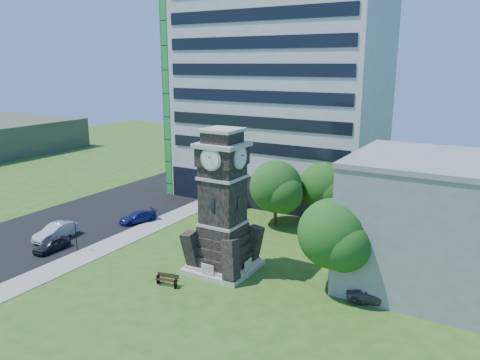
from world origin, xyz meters
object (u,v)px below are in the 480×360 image
Objects in this scene: park_bench at (167,279)px; street_sign at (76,233)px; car_street_mid at (56,232)px; car_east_lot at (377,294)px; car_street_south at (52,244)px; clock_tower at (223,211)px; car_street_north at (138,217)px.

street_sign is at bearing 161.08° from park_bench.
car_street_mid is 31.57m from car_east_lot.
car_street_south is at bearing -140.74° from street_sign.
car_street_mid is at bearing -172.11° from clock_tower.
street_sign is at bearing 29.28° from car_street_south.
car_east_lot is 1.56× the size of street_sign.
car_street_north is 1.48× the size of street_sign.
clock_tower reaches higher than car_street_north.
car_street_south is at bearing -74.59° from car_street_north.
clock_tower is 6.51× the size of park_bench.
car_street_mid reaches higher than car_street_north.
car_street_north is 16.34m from park_bench.
car_street_north is at bearing 81.47° from car_street_south.
car_street_mid is 4.47m from street_sign.
clock_tower reaches higher than street_sign.
car_street_south is at bearing 86.07° from car_east_lot.
car_street_mid is at bearing 158.96° from park_bench.
car_street_mid is at bearing 175.18° from street_sign.
street_sign reaches higher than car_street_south.
clock_tower is 7.19m from park_bench.
car_street_mid is 1.14× the size of car_street_north.
clock_tower is at bearing 4.88° from car_street_mid.
street_sign is at bearing -62.62° from car_street_north.
car_street_mid is 1.08× the size of car_east_lot.
clock_tower is at bearing 52.66° from park_bench.
car_street_south is at bearing -163.50° from clock_tower.
car_street_north is (-14.83, 5.52, -4.67)m from clock_tower.
car_street_north is 9.23m from street_sign.
park_bench is (-15.24, -5.75, -0.11)m from car_east_lot.
park_bench is 0.66× the size of street_sign.
car_street_south reaches higher than park_bench.
clock_tower is 19.10m from car_street_mid.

